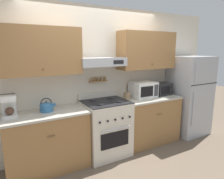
# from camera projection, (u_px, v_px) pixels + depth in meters

# --- Properties ---
(ground_plane) EXTENTS (16.00, 16.00, 0.00)m
(ground_plane) POSITION_uv_depth(u_px,v_px,m) (114.00, 161.00, 3.32)
(ground_plane) COLOR brown
(wall_back) EXTENTS (5.20, 0.46, 2.55)m
(wall_back) POSITION_uv_depth(u_px,v_px,m) (98.00, 70.00, 3.52)
(wall_back) COLOR beige
(wall_back) RESTS_ON ground_plane
(counter_left) EXTENTS (1.21, 0.62, 0.91)m
(counter_left) POSITION_uv_depth(u_px,v_px,m) (48.00, 141.00, 3.04)
(counter_left) COLOR olive
(counter_left) RESTS_ON ground_plane
(counter_right) EXTENTS (1.19, 0.62, 0.91)m
(counter_right) POSITION_uv_depth(u_px,v_px,m) (149.00, 119.00, 3.96)
(counter_right) COLOR olive
(counter_right) RESTS_ON ground_plane
(stove_range) EXTENTS (0.75, 0.68, 1.06)m
(stove_range) POSITION_uv_depth(u_px,v_px,m) (106.00, 128.00, 3.47)
(stove_range) COLOR beige
(stove_range) RESTS_ON ground_plane
(refrigerator) EXTENTS (0.77, 0.73, 1.68)m
(refrigerator) POSITION_uv_depth(u_px,v_px,m) (189.00, 95.00, 4.32)
(refrigerator) COLOR #ADAFB5
(refrigerator) RESTS_ON ground_plane
(tea_kettle) EXTENTS (0.25, 0.19, 0.21)m
(tea_kettle) POSITION_uv_depth(u_px,v_px,m) (47.00, 106.00, 3.00)
(tea_kettle) COLOR teal
(tea_kettle) RESTS_ON counter_left
(coffee_maker) EXTENTS (0.19, 0.26, 0.30)m
(coffee_maker) POSITION_uv_depth(u_px,v_px,m) (9.00, 105.00, 2.77)
(coffee_maker) COLOR white
(coffee_maker) RESTS_ON counter_left
(microwave) EXTENTS (0.46, 0.37, 0.30)m
(microwave) POSITION_uv_depth(u_px,v_px,m) (143.00, 89.00, 3.86)
(microwave) COLOR white
(microwave) RESTS_ON counter_right
(utensil_crock) EXTENTS (0.12, 0.12, 0.30)m
(utensil_crock) POSITION_uv_depth(u_px,v_px,m) (127.00, 95.00, 3.68)
(utensil_crock) COLOR #8E7051
(utensil_crock) RESTS_ON counter_right
(toaster_oven) EXTENTS (0.35, 0.29, 0.24)m
(toaster_oven) POSITION_uv_depth(u_px,v_px,m) (162.00, 89.00, 4.07)
(toaster_oven) COLOR #232326
(toaster_oven) RESTS_ON counter_right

